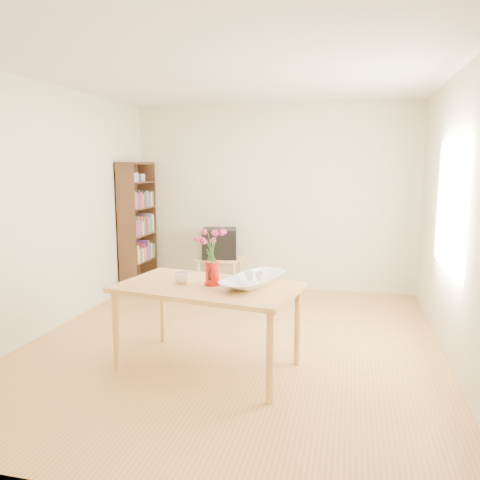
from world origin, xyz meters
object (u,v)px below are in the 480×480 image
(mug, at_px, (182,278))
(pitcher, at_px, (212,274))
(table, at_px, (208,294))
(television, at_px, (220,243))
(bowl, at_px, (254,258))

(mug, bearing_deg, pitcher, -178.87)
(table, bearing_deg, pitcher, 36.87)
(table, bearing_deg, television, 113.12)
(mug, height_order, television, television)
(pitcher, xyz_separation_m, television, (-0.67, 2.57, -0.17))
(mug, height_order, bowl, bowl)
(bowl, bearing_deg, table, -166.72)
(bowl, bearing_deg, mug, -171.97)
(mug, bearing_deg, television, -83.31)
(pitcher, distance_m, television, 2.66)
(table, relative_size, bowl, 3.26)
(mug, bearing_deg, bowl, -174.07)
(table, height_order, bowl, bowl)
(bowl, bearing_deg, pitcher, -168.29)
(bowl, height_order, television, bowl)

